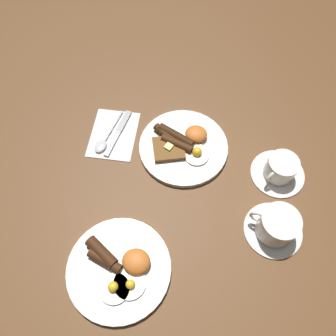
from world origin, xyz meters
TOP-DOWN VIEW (x-y plane):
  - ground_plane at (0.00, 0.00)m, footprint 3.00×3.00m
  - breakfast_plate_near at (0.00, -0.00)m, footprint 0.25×0.25m
  - breakfast_plate_far at (0.08, 0.37)m, footprint 0.25×0.25m
  - teacup_near at (-0.27, 0.02)m, footprint 0.15×0.15m
  - teacup_far at (-0.27, 0.19)m, footprint 0.15×0.15m
  - napkin at (0.21, -0.00)m, footprint 0.15×0.18m
  - knife at (0.20, -0.01)m, footprint 0.04×0.17m
  - spoon at (0.23, 0.03)m, footprint 0.05×0.16m

SIDE VIEW (x-z plane):
  - ground_plane at x=0.00m, z-range 0.00..0.00m
  - napkin at x=0.21m, z-range 0.00..0.01m
  - knife at x=0.20m, z-range 0.00..0.01m
  - spoon at x=0.23m, z-range 0.00..0.01m
  - breakfast_plate_far at x=0.08m, z-range -0.01..0.04m
  - breakfast_plate_near at x=0.00m, z-range -0.01..0.03m
  - teacup_near at x=-0.27m, z-range -0.01..0.06m
  - teacup_far at x=-0.27m, z-range 0.00..0.08m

